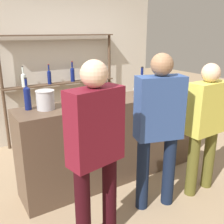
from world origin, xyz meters
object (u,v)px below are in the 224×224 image
counter_bottle_1 (142,84)px  customer_center (159,123)px  counter_bottle_0 (104,88)px  counter_bottle_2 (27,97)px  wine_glass (136,87)px  ice_bucket (45,100)px  customer_left (96,144)px  customer_right (205,121)px

counter_bottle_1 → customer_center: bearing=-116.5°
counter_bottle_0 → counter_bottle_1: (0.51, -0.12, 0.02)m
counter_bottle_2 → wine_glass: 1.35m
counter_bottle_2 → wine_glass: size_ratio=2.14×
ice_bucket → customer_left: (0.12, -0.91, -0.20)m
counter_bottle_2 → customer_center: 1.42m
counter_bottle_1 → customer_right: customer_right is taller
counter_bottle_1 → counter_bottle_2: size_ratio=1.05×
counter_bottle_0 → customer_left: 1.27m
customer_right → customer_center: customer_center is taller
counter_bottle_0 → counter_bottle_1: counter_bottle_1 is taller
counter_bottle_0 → customer_right: size_ratio=0.20×
counter_bottle_0 → customer_right: customer_right is taller
counter_bottle_1 → counter_bottle_0: bearing=166.7°
counter_bottle_1 → customer_right: bearing=-73.2°
customer_left → wine_glass: bearing=-61.8°
counter_bottle_0 → customer_right: bearing=-52.1°
counter_bottle_1 → wine_glass: bearing=-154.8°
customer_right → counter_bottle_2: bearing=59.7°
ice_bucket → customer_left: bearing=-82.7°
ice_bucket → customer_left: 0.94m
counter_bottle_2 → customer_left: bearing=-74.2°
counter_bottle_1 → wine_glass: size_ratio=2.25×
counter_bottle_0 → ice_bucket: 0.83m
customer_left → counter_bottle_0: bearing=-44.4°
counter_bottle_1 → customer_center: size_ratio=0.22×
wine_glass → customer_left: customer_left is taller
customer_right → counter_bottle_1: bearing=15.0°
customer_right → customer_center: bearing=82.2°
counter_bottle_2 → wine_glass: (1.34, -0.15, -0.02)m
counter_bottle_1 → customer_left: 1.53m
counter_bottle_1 → customer_left: bearing=-142.9°
counter_bottle_1 → customer_left: size_ratio=0.22×
wine_glass → customer_left: bearing=-141.5°
wine_glass → counter_bottle_1: bearing=25.2°
customer_right → customer_center: (-0.66, 0.07, 0.08)m
counter_bottle_1 → ice_bucket: bearing=-179.7°
counter_bottle_1 → ice_bucket: (-1.32, -0.01, -0.04)m
counter_bottle_1 → customer_left: (-1.21, -0.91, -0.24)m
counter_bottle_0 → counter_bottle_2: size_ratio=0.90×
counter_bottle_1 → wine_glass: (-0.14, -0.07, -0.02)m
counter_bottle_2 → wine_glass: counter_bottle_2 is taller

